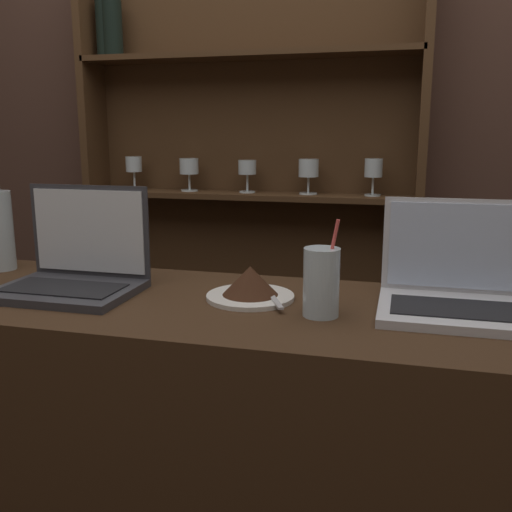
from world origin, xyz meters
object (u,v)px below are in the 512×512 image
cake_plate (250,285)px  water_glass (321,282)px  laptop_near (75,268)px  laptop_far (463,289)px

cake_plate → water_glass: water_glass is taller
cake_plate → water_glass: size_ratio=0.99×
cake_plate → water_glass: (0.17, -0.08, 0.04)m
laptop_near → cake_plate: 0.41m
water_glass → laptop_far: bearing=20.6°
laptop_near → cake_plate: laptop_near is taller
laptop_near → laptop_far: laptop_near is taller
laptop_far → water_glass: size_ratio=1.70×
laptop_far → laptop_near: bearing=-176.0°
laptop_far → water_glass: (-0.28, -0.10, 0.02)m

